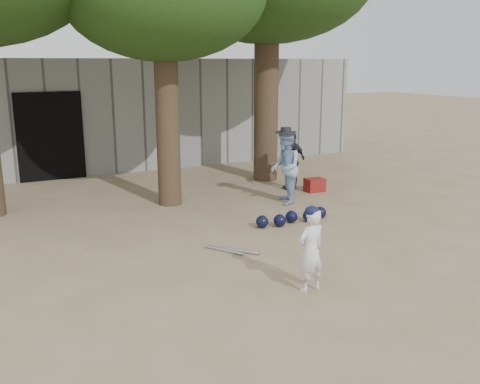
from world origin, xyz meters
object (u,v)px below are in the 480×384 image
boy_player (311,250)px  spectator_dark (292,161)px  spectator_blue (285,168)px  red_bag (315,185)px

boy_player → spectator_dark: 5.73m
boy_player → spectator_dark: spectator_dark is taller
spectator_blue → spectator_dark: (0.82, 1.02, -0.09)m
spectator_dark → red_bag: size_ratio=3.24×
spectator_dark → red_bag: (0.36, -0.42, -0.53)m
boy_player → spectator_dark: (2.89, 4.95, 0.13)m
spectator_blue → red_bag: bearing=140.6°
red_bag → boy_player: bearing=-125.7°
red_bag → spectator_dark: bearing=130.7°
boy_player → red_bag: size_ratio=2.64×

